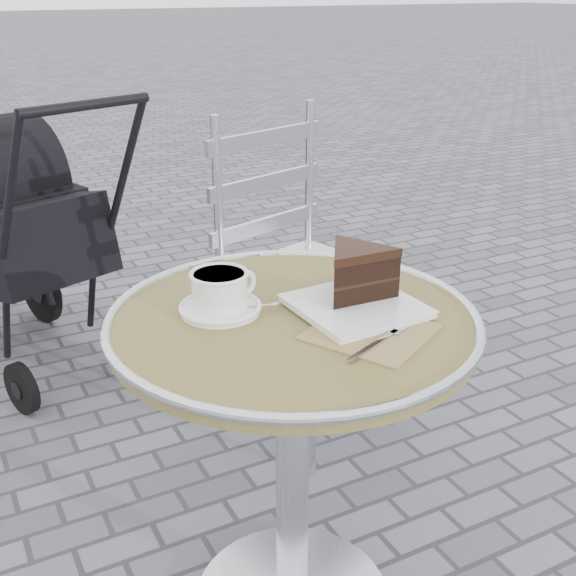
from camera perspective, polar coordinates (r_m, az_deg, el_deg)
name	(u,v)px	position (r m, az deg, el deg)	size (l,w,h in m)	color
cafe_table	(293,391)	(1.45, 0.36, -8.13)	(0.72, 0.72, 0.74)	silver
cappuccino_set	(221,294)	(1.39, -5.34, -0.48)	(0.18, 0.16, 0.08)	white
cake_plate_set	(357,280)	(1.41, 5.47, 0.64)	(0.30, 0.38, 0.12)	#977952
bistro_chair	(286,237)	(2.17, -0.17, 4.02)	(0.56, 0.56, 0.99)	silver
baby_stroller	(10,242)	(2.78, -21.10, 3.38)	(0.74, 1.07, 1.02)	black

